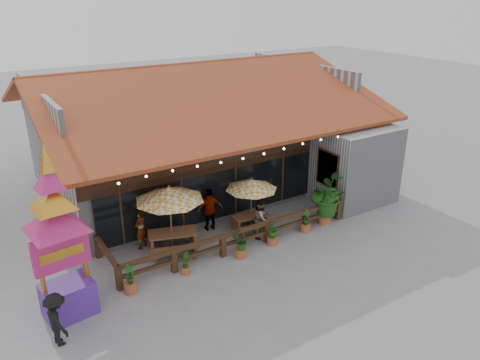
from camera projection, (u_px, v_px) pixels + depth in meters
ground at (269, 233)px, 19.28m from camera, size 100.00×100.00×0.00m
restaurant_building at (199, 141)px, 23.76m from camera, size 15.50×14.73×6.09m
patio_railing at (225, 237)px, 17.73m from camera, size 10.00×2.60×0.92m
umbrella_left at (169, 194)px, 17.10m from camera, size 2.73×2.73×2.75m
umbrella_right at (251, 185)px, 18.98m from camera, size 2.80×2.80×2.28m
picnic_table_left at (173, 239)px, 17.71m from camera, size 2.19×2.03×0.87m
picnic_table_right at (250, 220)px, 19.38m from camera, size 1.61×1.43×0.70m
thai_sign_tower at (56, 223)px, 13.35m from camera, size 2.47×2.47×5.97m
tropical_plant at (326, 197)px, 19.70m from camera, size 1.83×1.94×2.11m
diner_a at (141, 229)px, 17.93m from camera, size 0.70×0.63×1.60m
diner_b at (262, 218)px, 18.77m from camera, size 1.02×1.01×1.66m
diner_c at (210, 209)px, 19.27m from camera, size 1.15×0.65×1.85m
pedestrian at (57, 319)px, 13.02m from camera, size 0.79×1.16×1.65m
planter_a at (130, 281)px, 15.39m from camera, size 0.43×0.43×1.06m
planter_b at (185, 264)px, 16.43m from camera, size 0.34×0.37×0.84m
planter_c at (241, 244)px, 17.37m from camera, size 0.73×0.66×1.03m
planter_d at (272, 233)px, 18.30m from camera, size 0.52×0.52×0.99m
planter_e at (306, 222)px, 19.29m from camera, size 0.41×0.43×1.00m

